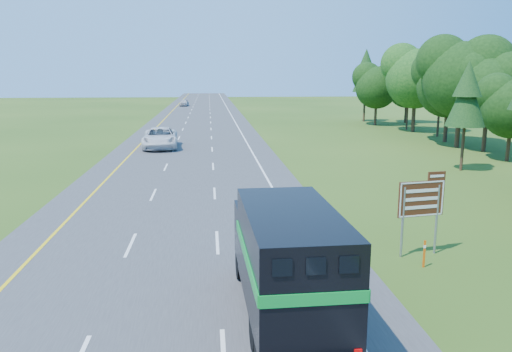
% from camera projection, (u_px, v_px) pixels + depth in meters
% --- Properties ---
extents(road, '(15.00, 260.00, 0.04)m').
position_uv_depth(road, '(196.00, 135.00, 59.27)').
color(road, '#38383A').
rests_on(road, ground).
extents(lane_markings, '(11.15, 260.00, 0.01)m').
position_uv_depth(lane_markings, '(196.00, 135.00, 59.26)').
color(lane_markings, yellow).
rests_on(lane_markings, road).
extents(tree_wall_right, '(16.00, 100.00, 12.00)m').
position_uv_depth(tree_wall_right, '(506.00, 88.00, 40.96)').
color(tree_wall_right, '#0F3711').
rests_on(tree_wall_right, ground).
extents(horse_truck, '(2.66, 7.92, 3.48)m').
position_uv_depth(horse_truck, '(286.00, 259.00, 14.32)').
color(horse_truck, black).
rests_on(horse_truck, road).
extents(white_suv, '(3.68, 7.27, 1.97)m').
position_uv_depth(white_suv, '(160.00, 138.00, 48.55)').
color(white_suv, silver).
rests_on(white_suv, road).
extents(far_car, '(2.11, 4.51, 1.49)m').
position_uv_depth(far_car, '(184.00, 103.00, 111.60)').
color(far_car, '#AFAFB6').
rests_on(far_car, road).
extents(exit_sign, '(1.98, 0.39, 3.39)m').
position_uv_depth(exit_sign, '(422.00, 202.00, 19.55)').
color(exit_sign, gray).
rests_on(exit_sign, ground).
extents(delineator, '(0.09, 0.05, 1.06)m').
position_uv_depth(delineator, '(424.00, 253.00, 18.61)').
color(delineator, '#ED550C').
rests_on(delineator, ground).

